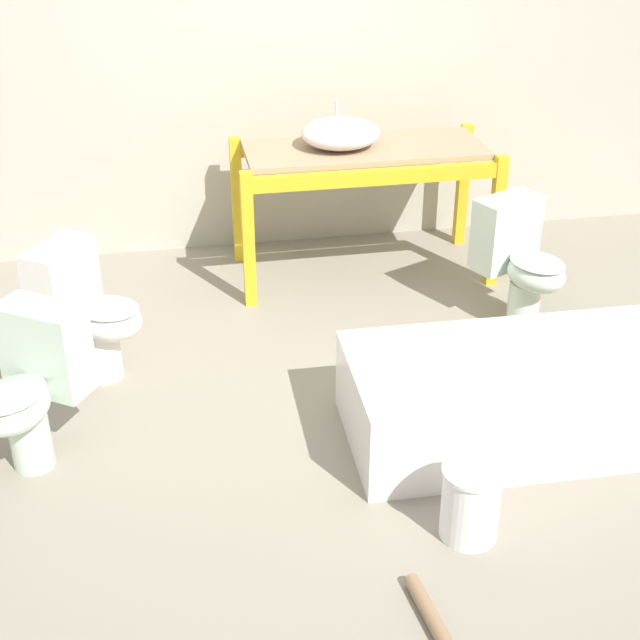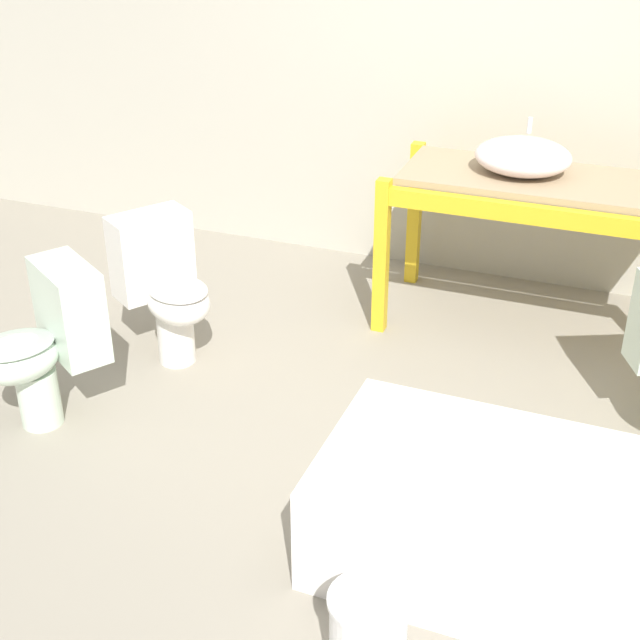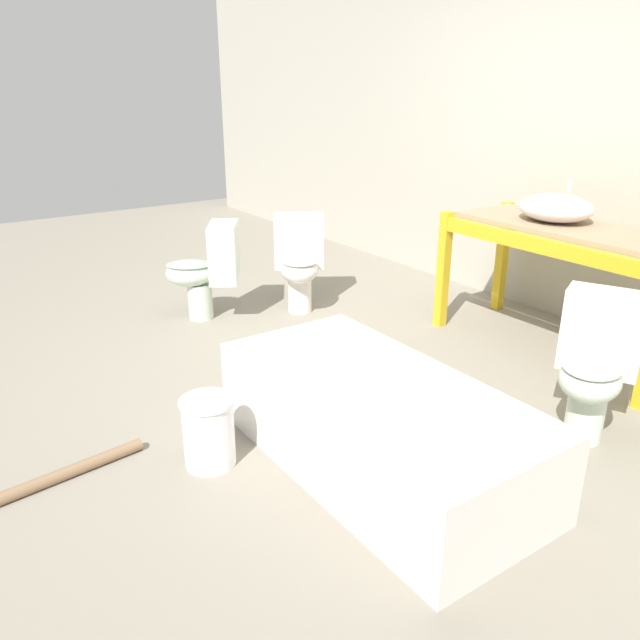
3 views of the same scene
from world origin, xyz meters
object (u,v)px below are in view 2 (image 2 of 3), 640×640
Objects in this scene: sink_basin at (523,156)px; toilet_far at (47,339)px; bathtub_main at (551,524)px; toilet_near at (165,282)px; bucket_white at (368,637)px.

toilet_far is (-1.75, -1.66, -0.53)m from sink_basin.
bathtub_main is 2.25× the size of toilet_far.
sink_basin is 0.66× the size of toilet_near.
toilet_far is at bearing 174.89° from bathtub_main.
sink_basin is at bearing -24.85° from toilet_near.
bucket_white is (1.78, -0.87, -0.23)m from toilet_far.
bucket_white is at bearing -124.78° from bathtub_main.
sink_basin is 0.66× the size of toilet_far.
toilet_near is 2.16× the size of bucket_white.
bathtub_main is at bearing 54.39° from bucket_white.
toilet_near reaches higher than bathtub_main.
toilet_far is at bearing 153.88° from bucket_white.
toilet_near is at bearing 135.40° from bucket_white.
sink_basin is at bearing 90.68° from bucket_white.
bathtub_main is at bearing -81.28° from toilet_near.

